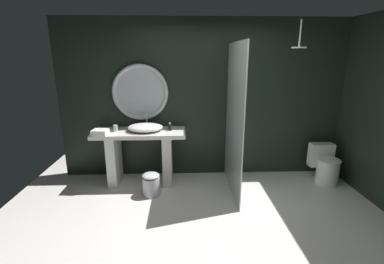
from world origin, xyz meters
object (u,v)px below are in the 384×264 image
tumbler_cup (115,128)px  folded_hand_towel (100,132)px  waste_bin (151,184)px  round_wall_mirror (140,92)px  rain_shower_head (299,45)px  toilet (325,165)px  vessel_sink (145,127)px  soap_dispenser (170,127)px

tumbler_cup → folded_hand_towel: bearing=-134.5°
waste_bin → round_wall_mirror: bearing=105.4°
round_wall_mirror → rain_shower_head: rain_shower_head is taller
toilet → vessel_sink: bearing=178.2°
round_wall_mirror → vessel_sink: bearing=-71.5°
vessel_sink → round_wall_mirror: round_wall_mirror is taller
soap_dispenser → folded_hand_towel: 1.05m
soap_dispenser → rain_shower_head: 2.24m
tumbler_cup → toilet: bearing=-1.6°
rain_shower_head → toilet: size_ratio=0.65×
tumbler_cup → waste_bin: tumbler_cup is taller
folded_hand_towel → vessel_sink: bearing=16.1°
vessel_sink → round_wall_mirror: bearing=108.5°
soap_dispenser → round_wall_mirror: round_wall_mirror is taller
vessel_sink → waste_bin: size_ratio=1.56×
tumbler_cup → toilet: tumbler_cup is taller
rain_shower_head → toilet: 2.00m
toilet → folded_hand_towel: folded_hand_towel is taller
vessel_sink → rain_shower_head: 2.57m
soap_dispenser → rain_shower_head: bearing=-5.8°
toilet → waste_bin: size_ratio=1.70×
waste_bin → folded_hand_towel: (-0.76, 0.27, 0.73)m
vessel_sink → tumbler_cup: vessel_sink is taller
vessel_sink → round_wall_mirror: size_ratio=0.61×
soap_dispenser → waste_bin: 0.93m
tumbler_cup → folded_hand_towel: size_ratio=0.46×
round_wall_mirror → tumbler_cup: bearing=-143.7°
soap_dispenser → toilet: (2.53, -0.11, -0.65)m
rain_shower_head → tumbler_cup: bearing=176.4°
round_wall_mirror → toilet: 3.24m
tumbler_cup → folded_hand_towel: tumbler_cup is taller
tumbler_cup → rain_shower_head: rain_shower_head is taller
round_wall_mirror → folded_hand_towel: size_ratio=4.13×
folded_hand_towel → soap_dispenser: bearing=11.4°
soap_dispenser → rain_shower_head: (1.86, -0.19, 1.24)m
rain_shower_head → round_wall_mirror: bearing=169.3°
vessel_sink → rain_shower_head: size_ratio=1.42×
round_wall_mirror → folded_hand_towel: (-0.56, -0.46, -0.53)m
tumbler_cup → soap_dispenser: size_ratio=0.80×
vessel_sink → waste_bin: vessel_sink is taller
soap_dispenser → vessel_sink: bearing=-176.9°
soap_dispenser → round_wall_mirror: 0.75m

